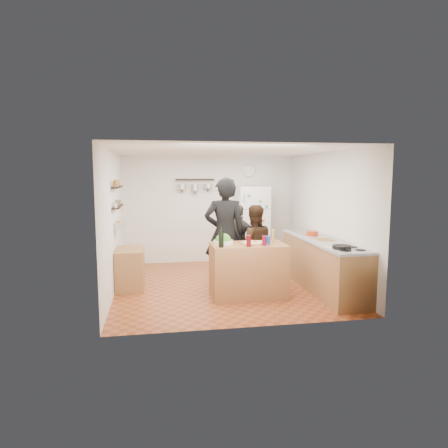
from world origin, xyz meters
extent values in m
plane|color=brown|center=(0.00, 0.00, 0.00)|extent=(4.20, 4.20, 0.00)
plane|color=white|center=(0.00, 0.00, 2.50)|extent=(4.20, 4.20, 0.00)
plane|color=silver|center=(0.00, 2.10, 1.25)|extent=(4.00, 0.00, 4.00)
plane|color=silver|center=(-2.00, 0.00, 1.25)|extent=(0.00, 4.20, 4.20)
plane|color=silver|center=(2.00, 0.00, 1.25)|extent=(0.00, 4.20, 4.20)
cube|color=#8F5D34|center=(0.27, -0.74, 0.46)|extent=(1.25, 0.72, 0.91)
cube|color=olive|center=(0.35, -0.76, 0.92)|extent=(0.42, 0.34, 0.02)
cylinder|color=beige|center=(0.35, -0.76, 0.94)|extent=(0.34, 0.34, 0.02)
cylinder|color=white|center=(-0.15, -0.69, 0.94)|extent=(0.33, 0.33, 0.07)
cylinder|color=black|center=(-0.23, -0.96, 1.03)|extent=(0.08, 0.08, 0.25)
cylinder|color=#55070A|center=(0.22, -0.98, 1.00)|extent=(0.08, 0.08, 0.19)
cylinder|color=#5F081A|center=(0.49, -0.94, 0.99)|extent=(0.07, 0.07, 0.16)
cylinder|color=#A07C43|center=(0.72, -0.69, 1.00)|extent=(0.06, 0.06, 0.18)
cylinder|color=navy|center=(0.57, -0.86, 0.98)|extent=(0.09, 0.09, 0.14)
imported|color=black|center=(-0.04, -0.22, 1.01)|extent=(0.78, 0.55, 2.02)
imported|color=black|center=(0.51, -0.18, 0.76)|extent=(0.79, 0.64, 1.53)
imported|color=#2F2D2A|center=(0.32, 0.26, 0.75)|extent=(0.95, 0.72, 1.50)
cube|color=#9E7042|center=(1.70, -0.55, 0.45)|extent=(0.63, 2.63, 0.90)
cube|color=white|center=(1.70, -1.50, 0.91)|extent=(0.60, 0.62, 0.02)
cylinder|color=black|center=(1.60, -1.47, 0.95)|extent=(0.29, 0.29, 0.06)
cube|color=silver|center=(1.70, 0.30, 0.92)|extent=(0.50, 0.80, 0.03)
cube|color=olive|center=(1.70, -0.61, 0.91)|extent=(0.30, 0.40, 0.02)
cylinder|color=#A42B12|center=(1.65, -0.16, 0.96)|extent=(0.21, 0.21, 0.09)
cube|color=white|center=(0.95, 1.75, 0.90)|extent=(0.70, 0.68, 1.80)
cylinder|color=silver|center=(0.95, 2.08, 2.15)|extent=(0.30, 0.03, 0.30)
cube|color=black|center=(-1.93, 0.20, 1.50)|extent=(0.12, 1.00, 0.02)
cube|color=black|center=(-1.93, 0.20, 1.85)|extent=(0.12, 1.00, 0.02)
cube|color=silver|center=(-1.90, 0.20, 1.15)|extent=(0.18, 0.35, 0.14)
cube|color=#A66F45|center=(-1.74, 0.11, 0.36)|extent=(0.50, 0.80, 0.73)
cube|color=black|center=(-0.35, 2.00, 1.95)|extent=(0.90, 0.04, 0.04)
camera|label=1|loc=(-1.26, -7.21, 2.10)|focal=32.00mm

